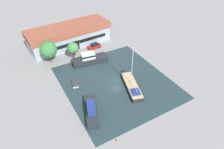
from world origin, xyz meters
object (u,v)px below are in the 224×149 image
at_px(quay_tree_by_water, 48,50).
at_px(parked_car, 94,46).
at_px(cabin_boat, 91,110).
at_px(small_dinghy, 75,83).
at_px(warehouse_building, 69,35).
at_px(sailboat_moored, 132,86).
at_px(motor_cruiser, 89,59).
at_px(quay_tree_near_building, 73,48).

bearing_deg(quay_tree_by_water, parked_car, 3.12).
bearing_deg(parked_car, quay_tree_by_water, 88.04).
bearing_deg(cabin_boat, small_dinghy, 106.22).
distance_m(warehouse_building, sailboat_moored, 29.79).
bearing_deg(sailboat_moored, small_dinghy, 161.44).
bearing_deg(small_dinghy, warehouse_building, 88.82).
relative_size(quay_tree_by_water, sailboat_moored, 0.55).
xyz_separation_m(sailboat_moored, cabin_boat, (-12.44, -2.83, 0.47)).
bearing_deg(parked_car, cabin_boat, 147.87).
relative_size(sailboat_moored, cabin_boat, 1.29).
relative_size(parked_car, small_dinghy, 1.19).
distance_m(warehouse_building, parked_car, 9.25).
bearing_deg(sailboat_moored, motor_cruiser, 122.67).
relative_size(quay_tree_near_building, quay_tree_by_water, 0.81).
distance_m(quay_tree_by_water, cabin_boat, 24.76).
bearing_deg(warehouse_building, parked_car, -52.61).
xyz_separation_m(quay_tree_by_water, sailboat_moored, (14.34, -21.66, -3.58)).
xyz_separation_m(sailboat_moored, small_dinghy, (-11.82, 8.43, -0.34)).
height_order(warehouse_building, small_dinghy, warehouse_building).
height_order(motor_cruiser, small_dinghy, motor_cruiser).
bearing_deg(cabin_boat, sailboat_moored, 32.18).
relative_size(quay_tree_near_building, cabin_boat, 0.58).
bearing_deg(quay_tree_near_building, quay_tree_by_water, 165.20).
bearing_deg(cabin_boat, parked_car, 82.31).
bearing_deg(parked_car, motor_cruiser, 139.30).
xyz_separation_m(quay_tree_near_building, sailboat_moored, (7.65, -19.89, -3.03)).
distance_m(quay_tree_near_building, parked_car, 8.98).
relative_size(warehouse_building, small_dinghy, 7.04).
xyz_separation_m(quay_tree_by_water, motor_cruiser, (9.93, -6.01, -3.03)).
bearing_deg(small_dinghy, quay_tree_near_building, 86.04).
height_order(quay_tree_near_building, parked_car, quay_tree_near_building).
bearing_deg(quay_tree_by_water, motor_cruiser, -31.19).
xyz_separation_m(quay_tree_near_building, cabin_boat, (-4.78, -22.72, -2.56)).
relative_size(quay_tree_by_water, small_dinghy, 1.69).
relative_size(sailboat_moored, small_dinghy, 3.06).
bearing_deg(sailboat_moored, quay_tree_by_water, 140.44).
bearing_deg(quay_tree_near_building, sailboat_moored, -68.95).
bearing_deg(motor_cruiser, small_dinghy, 141.67).
xyz_separation_m(warehouse_building, parked_car, (5.87, -6.72, -2.42)).
bearing_deg(motor_cruiser, warehouse_building, 11.59).
height_order(sailboat_moored, motor_cruiser, sailboat_moored).
distance_m(motor_cruiser, small_dinghy, 10.38).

